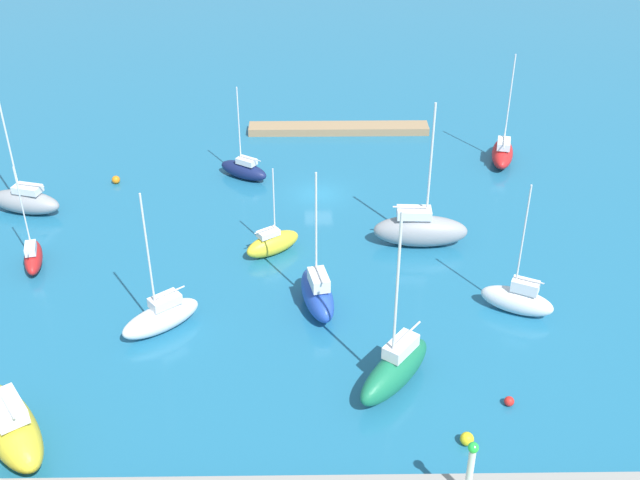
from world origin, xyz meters
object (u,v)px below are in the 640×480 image
(sailboat_navy_center_basin, at_px, (244,169))
(sailboat_gray_off_beacon, at_px, (25,201))
(sailboat_blue_far_north, at_px, (317,293))
(mooring_buoy_orange, at_px, (116,180))
(sailboat_red_by_breakwater, at_px, (33,256))
(sailboat_yellow_west_end, at_px, (10,425))
(pier_dock, at_px, (339,129))
(sailboat_gray_lone_north, at_px, (420,229))
(sailboat_yellow_lone_south, at_px, (273,243))
(mooring_buoy_yellow, at_px, (467,439))
(mooring_buoy_red, at_px, (509,401))
(harbor_beacon, at_px, (471,466))
(sailboat_white_along_channel, at_px, (517,299))
(sailboat_white_east_end, at_px, (161,317))
(sailboat_red_far_south, at_px, (503,152))
(sailboat_green_near_pier, at_px, (395,369))

(sailboat_navy_center_basin, distance_m, sailboat_gray_off_beacon, 19.65)
(sailboat_blue_far_north, relative_size, mooring_buoy_orange, 14.17)
(sailboat_red_by_breakwater, bearing_deg, mooring_buoy_orange, -27.59)
(sailboat_yellow_west_end, bearing_deg, pier_dock, -60.12)
(sailboat_gray_lone_north, bearing_deg, sailboat_yellow_lone_south, -171.77)
(sailboat_navy_center_basin, bearing_deg, mooring_buoy_yellow, 147.05)
(sailboat_red_by_breakwater, relative_size, mooring_buoy_red, 13.65)
(sailboat_yellow_west_end, relative_size, sailboat_gray_off_beacon, 1.25)
(harbor_beacon, relative_size, mooring_buoy_red, 5.99)
(sailboat_gray_off_beacon, bearing_deg, sailboat_yellow_west_end, 121.43)
(mooring_buoy_red, bearing_deg, mooring_buoy_orange, -44.72)
(sailboat_navy_center_basin, height_order, mooring_buoy_red, sailboat_navy_center_basin)
(sailboat_gray_lone_north, distance_m, mooring_buoy_yellow, 21.84)
(sailboat_gray_lone_north, relative_size, sailboat_white_along_channel, 1.21)
(sailboat_white_along_channel, bearing_deg, sailboat_blue_far_north, 23.95)
(sailboat_white_east_end, bearing_deg, mooring_buoy_yellow, 111.20)
(sailboat_navy_center_basin, relative_size, sailboat_yellow_west_end, 0.65)
(sailboat_yellow_west_end, xyz_separation_m, mooring_buoy_orange, (1.18, -32.93, -1.24))
(sailboat_yellow_lone_south, distance_m, sailboat_red_by_breakwater, 18.62)
(sailboat_yellow_lone_south, bearing_deg, sailboat_yellow_west_end, -159.45)
(pier_dock, distance_m, sailboat_red_far_south, 17.62)
(pier_dock, distance_m, harbor_beacon, 49.81)
(sailboat_red_far_south, bearing_deg, sailboat_white_along_channel, -175.99)
(sailboat_gray_off_beacon, bearing_deg, sailboat_blue_far_north, 165.86)
(sailboat_red_by_breakwater, bearing_deg, mooring_buoy_yellow, -136.14)
(sailboat_green_near_pier, bearing_deg, sailboat_white_along_channel, 166.73)
(pier_dock, relative_size, harbor_beacon, 5.14)
(harbor_beacon, bearing_deg, mooring_buoy_red, -117.58)
(pier_dock, xyz_separation_m, sailboat_white_along_channel, (-11.60, 32.24, 0.73))
(harbor_beacon, xyz_separation_m, mooring_buoy_yellow, (-0.92, -4.66, -2.93))
(sailboat_gray_lone_north, relative_size, sailboat_green_near_pier, 0.96)
(sailboat_red_by_breakwater, bearing_deg, sailboat_green_near_pier, -131.81)
(sailboat_navy_center_basin, relative_size, mooring_buoy_yellow, 11.16)
(sailboat_gray_lone_north, bearing_deg, sailboat_white_east_end, -147.88)
(sailboat_red_far_south, height_order, mooring_buoy_orange, sailboat_red_far_south)
(sailboat_white_east_end, relative_size, mooring_buoy_red, 17.31)
(sailboat_blue_far_north, relative_size, mooring_buoy_yellow, 13.33)
(sailboat_gray_off_beacon, bearing_deg, mooring_buoy_red, 161.94)
(sailboat_yellow_lone_south, xyz_separation_m, sailboat_green_near_pier, (-8.25, 15.64, 0.38))
(sailboat_gray_off_beacon, relative_size, mooring_buoy_orange, 14.74)
(pier_dock, xyz_separation_m, mooring_buoy_orange, (21.29, 11.70, -0.02))
(sailboat_green_near_pier, bearing_deg, harbor_beacon, 53.99)
(pier_dock, bearing_deg, sailboat_white_along_channel, 109.78)
(sailboat_gray_lone_north, height_order, sailboat_yellow_west_end, sailboat_yellow_west_end)
(harbor_beacon, relative_size, sailboat_white_east_end, 0.35)
(sailboat_red_by_breakwater, distance_m, mooring_buoy_yellow, 35.96)
(sailboat_gray_lone_north, xyz_separation_m, sailboat_green_near_pier, (3.65, 16.82, -0.08))
(sailboat_white_along_channel, xyz_separation_m, sailboat_gray_off_beacon, (39.52, -15.09, 0.03))
(sailboat_yellow_lone_south, relative_size, mooring_buoy_orange, 9.88)
(sailboat_yellow_lone_south, distance_m, sailboat_gray_lone_north, 11.97)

